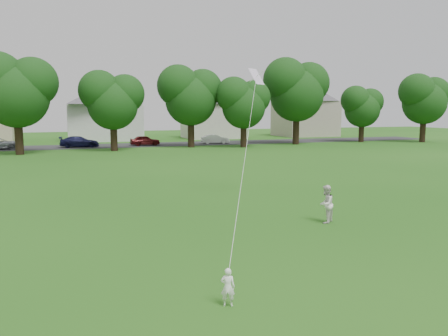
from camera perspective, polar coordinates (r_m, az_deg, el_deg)
name	(u,v)px	position (r m, az deg, el deg)	size (l,w,h in m)	color
ground	(258,253)	(13.19, 4.50, -10.98)	(160.00, 160.00, 0.00)	#1E5413
street	(113,146)	(53.78, -14.36, 2.84)	(90.00, 7.00, 0.01)	#2D2D30
toddler	(228,287)	(9.68, 0.50, -15.29)	(0.31, 0.20, 0.85)	white
older_boy	(326,204)	(16.76, 13.18, -4.61)	(0.69, 0.54, 1.43)	white
kite	(248,139)	(15.00, 3.09, 3.75)	(3.25, 5.87, 13.19)	white
tree_row	(152,92)	(48.21, -9.39, 9.75)	(81.15, 8.71, 10.83)	black
parked_cars	(40,143)	(52.56, -22.88, 3.04)	(46.49, 2.34, 1.25)	black
house_row	(108,105)	(63.64, -14.91, 8.02)	(76.59, 14.17, 10.50)	silver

